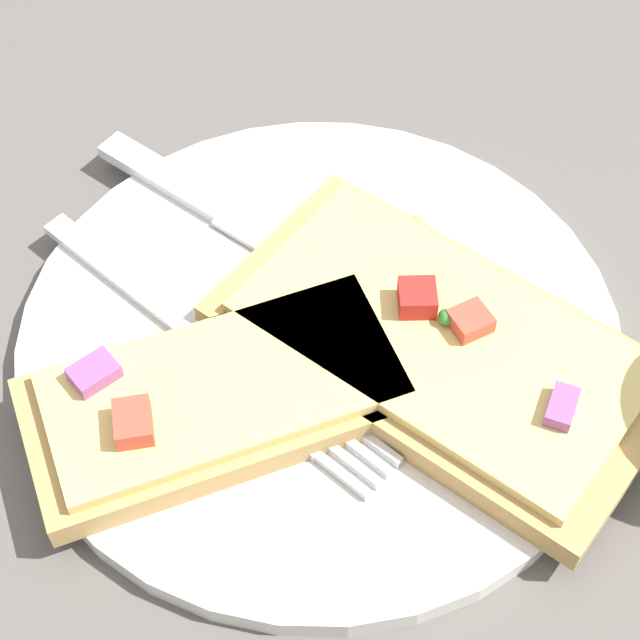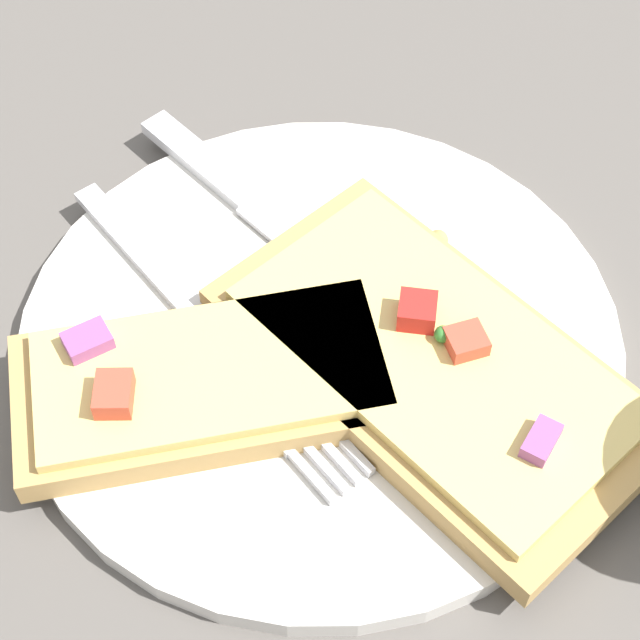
# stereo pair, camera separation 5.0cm
# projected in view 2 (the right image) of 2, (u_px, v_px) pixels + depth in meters

# --- Properties ---
(ground_plane) EXTENTS (4.00, 4.00, 0.00)m
(ground_plane) POSITION_uv_depth(u_px,v_px,m) (320.00, 347.00, 0.52)
(ground_plane) COLOR #56514C
(plate) EXTENTS (0.29, 0.29, 0.01)m
(plate) POSITION_uv_depth(u_px,v_px,m) (320.00, 340.00, 0.52)
(plate) COLOR silver
(plate) RESTS_ON ground
(fork) EXTENTS (0.10, 0.21, 0.01)m
(fork) POSITION_uv_depth(u_px,v_px,m) (221.00, 342.00, 0.51)
(fork) COLOR silver
(fork) RESTS_ON plate
(knife) EXTENTS (0.11, 0.20, 0.01)m
(knife) POSITION_uv_depth(u_px,v_px,m) (262.00, 211.00, 0.56)
(knife) COLOR silver
(knife) RESTS_ON plate
(pizza_slice_main) EXTENTS (0.19, 0.23, 0.03)m
(pizza_slice_main) POSITION_uv_depth(u_px,v_px,m) (435.00, 363.00, 0.49)
(pizza_slice_main) COLOR tan
(pizza_slice_main) RESTS_ON plate
(pizza_slice_corner) EXTENTS (0.18, 0.10, 0.03)m
(pizza_slice_corner) POSITION_uv_depth(u_px,v_px,m) (208.00, 380.00, 0.48)
(pizza_slice_corner) COLOR tan
(pizza_slice_corner) RESTS_ON plate
(crumb_scatter) EXTENTS (0.09, 0.05, 0.01)m
(crumb_scatter) POSITION_uv_depth(u_px,v_px,m) (388.00, 268.00, 0.53)
(crumb_scatter) COLOR #9C8F4F
(crumb_scatter) RESTS_ON plate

